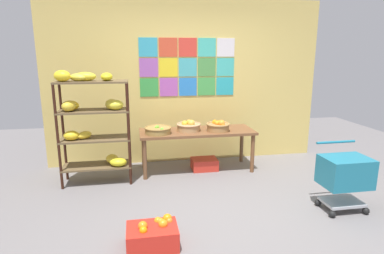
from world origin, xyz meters
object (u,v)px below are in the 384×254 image
(fruit_basket_right, at_px, (218,126))
(orange_crate_foreground, at_px, (153,235))
(produce_crate_under_table, at_px, (204,164))
(banana_shelf_unit, at_px, (93,117))
(shopping_cart, at_px, (345,174))
(display_table, at_px, (197,135))
(fruit_basket_centre, at_px, (189,126))
(fruit_basket_left, at_px, (158,130))

(fruit_basket_right, xyz_separation_m, orange_crate_foreground, (-1.11, -1.84, -0.61))
(produce_crate_under_table, bearing_deg, banana_shelf_unit, -171.77)
(shopping_cart, bearing_deg, fruit_basket_right, 134.66)
(display_table, relative_size, fruit_basket_right, 4.84)
(produce_crate_under_table, distance_m, orange_crate_foreground, 2.14)
(fruit_basket_centre, xyz_separation_m, orange_crate_foreground, (-0.67, -1.95, -0.60))
(fruit_basket_right, height_order, shopping_cart, fruit_basket_right)
(fruit_basket_centre, distance_m, orange_crate_foreground, 2.14)
(fruit_basket_centre, bearing_deg, banana_shelf_unit, -169.85)
(produce_crate_under_table, bearing_deg, display_table, 175.62)
(fruit_basket_right, distance_m, fruit_basket_centre, 0.45)
(fruit_basket_right, height_order, fruit_basket_left, fruit_basket_right)
(display_table, bearing_deg, fruit_basket_centre, 179.17)
(orange_crate_foreground, xyz_separation_m, shopping_cart, (2.22, 0.33, 0.33))
(produce_crate_under_table, relative_size, orange_crate_foreground, 0.83)
(banana_shelf_unit, relative_size, fruit_basket_centre, 4.24)
(fruit_basket_left, height_order, fruit_basket_centre, fruit_basket_centre)
(shopping_cart, bearing_deg, banana_shelf_unit, 163.38)
(display_table, relative_size, produce_crate_under_table, 4.41)
(banana_shelf_unit, height_order, fruit_basket_right, banana_shelf_unit)
(display_table, relative_size, shopping_cart, 2.25)
(fruit_basket_left, bearing_deg, banana_shelf_unit, -170.59)
(fruit_basket_left, bearing_deg, display_table, 8.93)
(produce_crate_under_table, bearing_deg, fruit_basket_left, -173.23)
(orange_crate_foreground, bearing_deg, produce_crate_under_table, 64.47)
(display_table, xyz_separation_m, shopping_cart, (1.41, -1.61, -0.12))
(banana_shelf_unit, bearing_deg, produce_crate_under_table, 8.23)
(display_table, bearing_deg, banana_shelf_unit, -170.79)
(fruit_basket_right, bearing_deg, produce_crate_under_table, 154.56)
(fruit_basket_centre, bearing_deg, display_table, -0.83)
(fruit_basket_right, relative_size, produce_crate_under_table, 0.91)
(produce_crate_under_table, distance_m, shopping_cart, 2.09)
(display_table, height_order, fruit_basket_left, fruit_basket_left)
(fruit_basket_left, height_order, orange_crate_foreground, fruit_basket_left)
(banana_shelf_unit, bearing_deg, fruit_basket_centre, 10.15)
(display_table, relative_size, orange_crate_foreground, 3.65)
(display_table, xyz_separation_m, fruit_basket_centre, (-0.13, 0.00, 0.14))
(fruit_basket_left, relative_size, produce_crate_under_table, 1.00)
(display_table, bearing_deg, orange_crate_foreground, -112.51)
(banana_shelf_unit, relative_size, shopping_cart, 2.04)
(display_table, height_order, shopping_cart, shopping_cart)
(banana_shelf_unit, height_order, fruit_basket_left, banana_shelf_unit)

